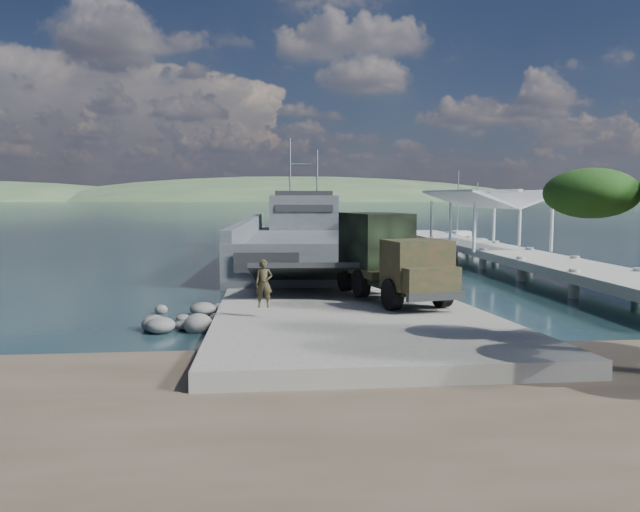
{
  "coord_description": "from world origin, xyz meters",
  "views": [
    {
      "loc": [
        -3.41,
        -23.81,
        4.82
      ],
      "look_at": [
        -0.45,
        6.0,
        1.92
      ],
      "focal_mm": 35.0,
      "sensor_mm": 36.0,
      "label": 1
    }
  ],
  "objects_px": {
    "military_truck": "(388,256)",
    "sailboat_near": "(476,246)",
    "soldier": "(264,294)",
    "sailboat_far": "(458,239)",
    "pier": "(491,242)",
    "landing_craft": "(306,248)"
  },
  "relations": [
    {
      "from": "military_truck",
      "to": "sailboat_near",
      "type": "xyz_separation_m",
      "value": [
        13.92,
        27.95,
        -1.94
      ]
    },
    {
      "from": "military_truck",
      "to": "soldier",
      "type": "height_order",
      "value": "military_truck"
    },
    {
      "from": "soldier",
      "to": "sailboat_far",
      "type": "height_order",
      "value": "sailboat_far"
    },
    {
      "from": "pier",
      "to": "sailboat_near",
      "type": "bearing_deg",
      "value": 75.11
    },
    {
      "from": "sailboat_far",
      "to": "landing_craft",
      "type": "bearing_deg",
      "value": -139.13
    },
    {
      "from": "pier",
      "to": "landing_craft",
      "type": "height_order",
      "value": "landing_craft"
    },
    {
      "from": "landing_craft",
      "to": "sailboat_near",
      "type": "relative_size",
      "value": 5.96
    },
    {
      "from": "military_truck",
      "to": "soldier",
      "type": "relative_size",
      "value": 4.7
    },
    {
      "from": "pier",
      "to": "sailboat_far",
      "type": "relative_size",
      "value": 5.78
    },
    {
      "from": "landing_craft",
      "to": "sailboat_near",
      "type": "distance_m",
      "value": 17.28
    },
    {
      "from": "pier",
      "to": "sailboat_near",
      "type": "relative_size",
      "value": 7.08
    },
    {
      "from": "soldier",
      "to": "sailboat_near",
      "type": "xyz_separation_m",
      "value": [
        19.22,
        31.9,
        -1.02
      ]
    },
    {
      "from": "landing_craft",
      "to": "military_truck",
      "type": "height_order",
      "value": "landing_craft"
    },
    {
      "from": "pier",
      "to": "soldier",
      "type": "relative_size",
      "value": 25.88
    },
    {
      "from": "landing_craft",
      "to": "sailboat_far",
      "type": "xyz_separation_m",
      "value": [
        16.73,
        15.01,
        -0.48
      ]
    },
    {
      "from": "landing_craft",
      "to": "sailboat_near",
      "type": "bearing_deg",
      "value": 27.0
    },
    {
      "from": "military_truck",
      "to": "sailboat_far",
      "type": "relative_size",
      "value": 1.05
    },
    {
      "from": "pier",
      "to": "landing_craft",
      "type": "distance_m",
      "value": 13.55
    },
    {
      "from": "sailboat_near",
      "to": "sailboat_far",
      "type": "height_order",
      "value": "sailboat_far"
    },
    {
      "from": "pier",
      "to": "soldier",
      "type": "xyz_separation_m",
      "value": [
        -16.24,
        -20.68,
        -0.25
      ]
    },
    {
      "from": "sailboat_far",
      "to": "military_truck",
      "type": "bearing_deg",
      "value": -113.4
    },
    {
      "from": "soldier",
      "to": "sailboat_far",
      "type": "relative_size",
      "value": 0.22
    }
  ]
}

